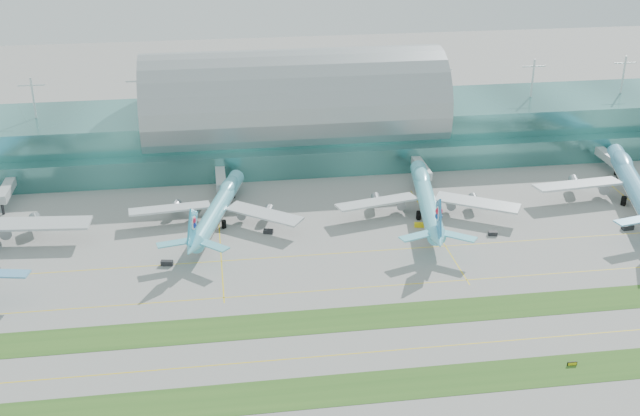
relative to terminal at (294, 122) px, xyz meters
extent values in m
plane|color=gray|center=(-0.01, -128.79, -14.23)|extent=(700.00, 700.00, 0.00)
cube|color=#3D7A75|center=(-0.01, 1.21, -4.23)|extent=(340.00, 42.00, 20.00)
cube|color=#3D7A75|center=(-0.01, -22.79, -9.23)|extent=(340.00, 8.00, 10.00)
ellipsoid|color=#9EA5A8|center=(-0.01, 1.21, 5.77)|extent=(340.00, 46.20, 16.17)
cylinder|color=white|center=(-0.01, 1.21, 13.77)|extent=(0.80, 0.80, 16.00)
cube|color=#B2B7B7|center=(-106.01, -33.79, -8.73)|extent=(3.50, 22.00, 3.00)
cylinder|color=black|center=(-106.01, -43.79, -12.23)|extent=(1.00, 1.00, 4.00)
cube|color=#B2B7B7|center=(-31.01, -33.79, -8.73)|extent=(3.50, 22.00, 3.00)
cylinder|color=black|center=(-31.01, -43.79, -12.23)|extent=(1.00, 1.00, 4.00)
cube|color=#B2B7B7|center=(43.99, -33.79, -8.73)|extent=(3.50, 22.00, 3.00)
cylinder|color=black|center=(43.99, -43.79, -12.23)|extent=(1.00, 1.00, 4.00)
cube|color=#B2B7B7|center=(118.99, -33.79, -8.73)|extent=(3.50, 22.00, 3.00)
cylinder|color=black|center=(118.99, -43.79, -12.23)|extent=(1.00, 1.00, 4.00)
cube|color=#2D591E|center=(-0.01, -156.79, -14.19)|extent=(420.00, 12.00, 0.08)
cube|color=#2D591E|center=(-0.01, -126.79, -14.19)|extent=(420.00, 12.00, 0.08)
cube|color=yellow|center=(-0.01, -142.79, -14.22)|extent=(420.00, 0.35, 0.01)
cube|color=yellow|center=(-0.01, -110.79, -14.22)|extent=(420.00, 0.35, 0.01)
cube|color=yellow|center=(-0.01, -88.79, -14.22)|extent=(420.00, 0.35, 0.01)
cube|color=silver|center=(-89.81, -67.08, -7.94)|extent=(33.71, 11.35, 1.35)
cylinder|color=gray|center=(-96.27, -62.80, -10.26)|extent=(5.33, 6.88, 3.75)
cylinder|color=#63C7DA|center=(-32.70, -61.15, -8.75)|extent=(20.45, 55.08, 5.57)
ellipsoid|color=#63C7DA|center=(-28.48, -46.15, -7.22)|extent=(9.68, 17.72, 3.97)
cone|color=#63C7DA|center=(-24.57, -32.29, -8.75)|extent=(6.57, 5.83, 5.57)
cone|color=#63C7DA|center=(-41.22, -91.39, -7.67)|extent=(7.28, 9.21, 5.29)
cube|color=silver|center=(-48.74, -58.50, -9.11)|extent=(27.51, 9.66, 1.10)
cylinder|color=gray|center=(-43.54, -54.93, -11.00)|extent=(4.28, 5.58, 3.05)
cube|color=silver|center=(-17.64, -67.26, -9.11)|extent=(25.43, 21.83, 1.10)
cylinder|color=gray|center=(-20.21, -61.50, -11.00)|extent=(4.28, 5.58, 3.05)
cube|color=#2A98BD|center=(-40.73, -89.66, -2.02)|extent=(3.72, 11.50, 12.94)
cylinder|color=white|center=(-40.49, -88.80, -0.67)|extent=(1.95, 4.37, 4.31)
cylinder|color=black|center=(-26.97, -40.79, -12.88)|extent=(1.62, 1.62, 2.69)
cylinder|color=black|center=(-36.27, -63.88, -12.88)|extent=(1.62, 1.62, 2.69)
cylinder|color=black|center=(-31.08, -65.34, -12.88)|extent=(1.62, 1.62, 2.69)
cylinder|color=#6EDDF2|center=(38.11, -64.64, -8.44)|extent=(14.95, 58.98, 5.88)
ellipsoid|color=#6EDDF2|center=(40.67, -48.38, -6.83)|extent=(8.29, 18.52, 4.19)
cone|color=#6EDDF2|center=(43.03, -33.36, -8.44)|extent=(6.54, 5.60, 5.88)
cone|color=#6EDDF2|center=(32.95, -97.42, -7.31)|extent=(6.84, 9.30, 5.58)
cube|color=silver|center=(20.96, -63.86, -8.82)|extent=(29.32, 13.38, 1.16)
cylinder|color=gray|center=(25.97, -59.46, -10.81)|extent=(3.99, 5.65, 3.22)
cube|color=silver|center=(54.67, -69.17, -8.82)|extent=(28.06, 20.75, 1.16)
cylinder|color=gray|center=(51.25, -63.45, -10.81)|extent=(3.99, 5.65, 3.22)
cube|color=#2A7EBE|center=(33.24, -95.54, -1.33)|extent=(2.50, 12.40, 13.67)
cylinder|color=white|center=(33.39, -94.61, 0.09)|extent=(1.55, 4.63, 4.55)
cylinder|color=black|center=(41.58, -42.58, -12.81)|extent=(1.71, 1.71, 2.84)
cylinder|color=black|center=(34.71, -67.94, -12.81)|extent=(1.71, 1.71, 2.84)
cylinder|color=black|center=(40.33, -68.83, -12.81)|extent=(1.71, 1.71, 2.84)
cylinder|color=#64B5DC|center=(113.68, -63.67, -7.74)|extent=(24.78, 65.19, 6.60)
ellipsoid|color=#64B5DC|center=(118.84, -45.94, -5.92)|extent=(11.62, 21.01, 4.70)
cone|color=#64B5DC|center=(123.61, -29.55, -7.74)|extent=(7.82, 6.95, 6.60)
cube|color=white|center=(94.69, -60.36, -8.16)|extent=(32.57, 11.18, 1.30)
cylinder|color=#9B9FA4|center=(100.90, -56.18, -10.40)|extent=(5.11, 6.63, 3.62)
cylinder|color=black|center=(120.69, -39.60, -12.63)|extent=(1.92, 1.92, 3.19)
cylinder|color=black|center=(109.42, -66.87, -12.63)|extent=(1.92, 1.92, 3.19)
cube|color=black|center=(-49.07, -89.15, -13.46)|extent=(3.85, 2.21, 1.53)
cube|color=black|center=(-16.83, -71.56, -13.57)|extent=(3.46, 2.50, 1.30)
cube|color=#D7C00C|center=(33.46, -73.84, -13.55)|extent=(3.51, 2.26, 1.35)
cube|color=black|center=(55.58, -83.38, -13.55)|extent=(3.21, 2.27, 1.35)
cube|color=black|center=(101.20, -85.67, -13.41)|extent=(3.87, 2.37, 1.63)
cube|color=black|center=(50.58, -155.34, -13.70)|extent=(2.50, 0.34, 1.05)
cube|color=yellow|center=(50.57, -155.51, -13.70)|extent=(2.11, 0.12, 0.77)
cylinder|color=black|center=(49.72, -155.30, -13.99)|extent=(0.11, 0.11, 0.48)
cylinder|color=black|center=(51.44, -155.37, -13.99)|extent=(0.11, 0.11, 0.48)
camera|label=1|loc=(-33.66, -307.45, 101.90)|focal=45.00mm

